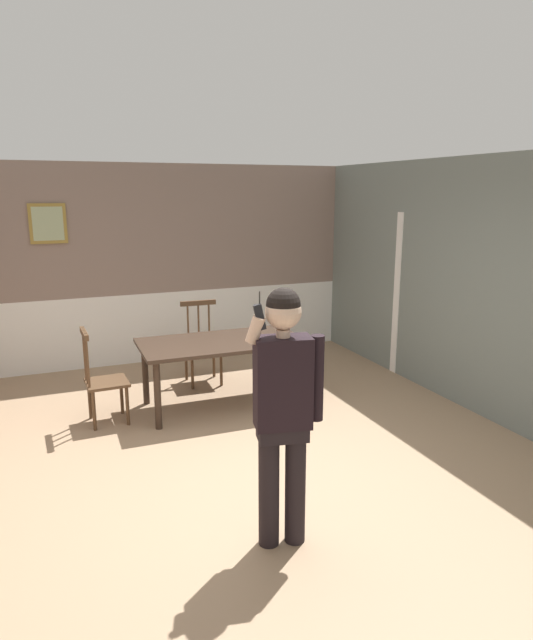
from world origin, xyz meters
The scene contains 7 objects.
ground_plane centered at (0.00, 0.00, 0.00)m, with size 7.71×7.71×0.00m, color #9E7F60.
room_back_partition centered at (-0.01, 3.51, 1.31)m, with size 5.69×0.17×2.72m.
room_right_partition centered at (2.85, 0.01, 1.36)m, with size 0.13×7.01×2.72m.
dining_table centered at (0.31, 1.47, 0.67)m, with size 1.80×0.97×0.75m.
chair_near_window centered at (0.33, 2.32, 0.48)m, with size 0.47×0.47×1.02m.
chair_by_doorway centered at (-0.97, 1.49, 0.47)m, with size 0.43×0.43×1.00m.
person_figure centered at (-0.08, -1.08, 1.02)m, with size 0.52×0.27×1.77m.
Camera 1 is at (-1.47, -4.16, 2.35)m, focal length 31.18 mm.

